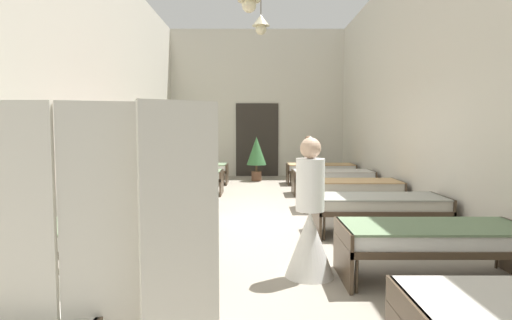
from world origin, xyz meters
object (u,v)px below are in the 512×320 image
object	(u,v)px
bed_right_row_3	(348,187)
bed_right_row_5	(318,169)
bed_right_row_1	(431,238)
patient_seated_primary	(307,154)
nurse_mid_aisle	(308,227)
bed_left_row_2	(136,205)
bed_left_row_5	(192,169)
nurse_near_aisle	(183,274)
bed_left_row_4	(180,176)
privacy_screen	(98,267)
bed_left_row_3	(163,187)
potted_plant	(255,153)
bed_right_row_2	(377,205)
bed_left_row_1	(83,238)
bed_right_row_4	(331,176)

from	to	relation	value
bed_right_row_3	bed_right_row_5	world-z (taller)	same
bed_right_row_1	patient_seated_primary	size ratio (longest dim) A/B	2.37
bed_right_row_5	nurse_mid_aisle	size ratio (longest dim) A/B	1.28
bed_right_row_5	bed_right_row_3	bearing A→B (deg)	-90.00
bed_left_row_2	patient_seated_primary	xyz separation A→B (m)	(3.23, 5.60, 0.43)
bed_left_row_5	nurse_near_aisle	xyz separation A→B (m)	(1.25, -8.92, 0.09)
bed_left_row_2	bed_left_row_4	size ratio (longest dim) A/B	1.00
nurse_near_aisle	privacy_screen	distance (m)	0.92
bed_left_row_5	bed_left_row_3	bearing A→B (deg)	-90.00
bed_right_row_3	privacy_screen	distance (m)	6.50
nurse_mid_aisle	bed_left_row_3	bearing A→B (deg)	-106.04
bed_left_row_3	potted_plant	size ratio (longest dim) A/B	1.43
patient_seated_primary	potted_plant	xyz separation A→B (m)	(-1.46, 0.82, -0.03)
bed_right_row_3	bed_left_row_5	distance (m)	5.22
bed_left_row_2	bed_right_row_5	size ratio (longest dim) A/B	1.00
nurse_near_aisle	bed_right_row_1	bearing A→B (deg)	-101.97
bed_right_row_3	patient_seated_primary	bearing A→B (deg)	95.40
bed_right_row_3	nurse_mid_aisle	size ratio (longest dim) A/B	1.28
privacy_screen	nurse_mid_aisle	bearing A→B (deg)	43.56
bed_left_row_2	patient_seated_primary	bearing A→B (deg)	60.05
bed_left_row_2	bed_right_row_2	world-z (taller)	same
patient_seated_primary	bed_right_row_1	bearing A→B (deg)	-87.33
bed_left_row_4	nurse_mid_aisle	size ratio (longest dim) A/B	1.28
nurse_mid_aisle	potted_plant	xyz separation A→B (m)	(-0.55, 8.21, 0.31)
bed_right_row_3	privacy_screen	bearing A→B (deg)	-113.90
bed_right_row_3	privacy_screen	size ratio (longest dim) A/B	1.12
bed_left_row_3	potted_plant	bearing A→B (deg)	68.66
bed_right_row_3	bed_right_row_5	size ratio (longest dim) A/B	1.00
bed_left_row_5	nurse_near_aisle	world-z (taller)	nurse_near_aisle
bed_right_row_2	bed_left_row_5	xyz separation A→B (m)	(-3.58, 5.70, 0.00)
bed_right_row_1	patient_seated_primary	xyz separation A→B (m)	(-0.35, 7.50, 0.43)
bed_left_row_4	bed_left_row_3	bearing A→B (deg)	-90.00
bed_left_row_1	bed_left_row_3	xyz separation A→B (m)	(0.00, 3.80, 0.00)
bed_right_row_3	nurse_near_aisle	xyz separation A→B (m)	(-2.33, -5.12, 0.09)
bed_left_row_2	privacy_screen	world-z (taller)	privacy_screen
bed_left_row_5	bed_right_row_5	world-z (taller)	same
bed_right_row_2	bed_left_row_5	size ratio (longest dim) A/B	1.00
potted_plant	privacy_screen	bearing A→B (deg)	-94.47
patient_seated_primary	nurse_near_aisle	bearing A→B (deg)	-102.64
bed_left_row_4	potted_plant	world-z (taller)	potted_plant
bed_left_row_1	bed_left_row_3	size ratio (longest dim) A/B	1.00
bed_left_row_3	bed_right_row_3	xyz separation A→B (m)	(3.58, 0.00, 0.00)
bed_left_row_4	bed_right_row_4	bearing A→B (deg)	0.00
bed_right_row_1	bed_left_row_4	world-z (taller)	same
bed_right_row_3	patient_seated_primary	distance (m)	3.75
bed_right_row_4	privacy_screen	distance (m)	8.27
nurse_near_aisle	potted_plant	bearing A→B (deg)	-44.58
bed_right_row_4	nurse_near_aisle	size ratio (longest dim) A/B	1.28
bed_right_row_1	bed_left_row_3	distance (m)	5.22
bed_right_row_2	bed_right_row_5	xyz separation A→B (m)	(0.00, 5.70, 0.00)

